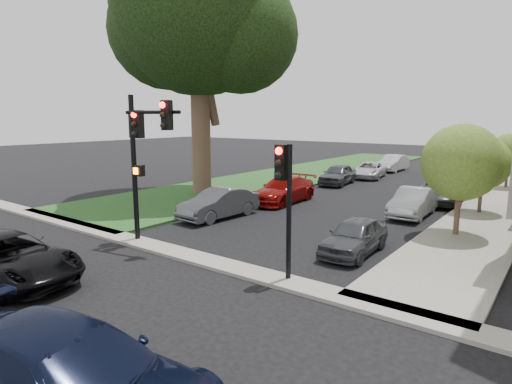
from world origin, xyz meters
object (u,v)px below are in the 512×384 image
Objects in this scene: car_parked_0 at (354,236)px; car_parked_4 at (479,171)px; small_tree_c at (509,152)px; car_cross_near at (6,258)px; car_parked_6 at (283,190)px; car_parked_2 at (442,190)px; eucalyptus at (197,10)px; car_parked_9 at (393,163)px; small_tree_a at (461,163)px; car_parked_5 at (219,204)px; small_tree_b at (483,163)px; traffic_signal_secondary at (285,187)px; car_cross_far at (67,381)px; traffic_signal_main at (141,142)px; car_parked_3 at (461,180)px; car_parked_8 at (369,170)px; car_parked_7 at (338,174)px; car_parked_1 at (413,202)px.

car_parked_4 reaches higher than car_parked_0.
small_tree_c is 0.73× the size of car_cross_near.
car_parked_4 is at bearing 64.51° from car_parked_6.
car_parked_6 is at bearing -148.56° from car_parked_2.
car_parked_9 is (5.78, 19.13, -10.50)m from eucalyptus.
small_tree_a is at bearing -3.69° from eucalyptus.
car_cross_near is at bearing -67.97° from eucalyptus.
car_parked_5 reaches higher than car_parked_0.
small_tree_b is 10.43m from car_parked_6.
traffic_signal_secondary reaches higher than small_tree_c.
car_parked_4 is (-2.31, 3.66, -1.85)m from small_tree_c.
eucalyptus is at bearing 176.31° from small_tree_a.
car_parked_6 reaches higher than car_parked_4.
small_tree_b is at bearing 15.16° from eucalyptus.
small_tree_b reaches higher than car_cross_far.
small_tree_a is 19.00m from car_parked_4.
small_tree_c is (-0.00, 9.86, -0.09)m from small_tree_b.
small_tree_b is 0.69× the size of traffic_signal_main.
car_parked_2 is at bearing -25.64° from car_cross_near.
car_parked_6 is (0.37, 5.15, 0.01)m from car_parked_5.
eucalyptus reaches higher than car_parked_2.
traffic_signal_main is 21.70m from car_parked_3.
eucalyptus reaches higher than car_cross_near.
small_tree_b is 13.85m from car_parked_4.
car_parked_9 reaches higher than car_parked_2.
car_parked_6 is at bearing 136.62° from car_parked_0.
car_parked_8 is (-7.34, 7.21, -0.09)m from car_parked_2.
car_cross_far is at bearing -94.38° from small_tree_c.
car_parked_7 reaches higher than car_parked_0.
car_parked_5 is (-10.06, -8.52, -1.89)m from small_tree_b.
car_parked_7 is at bearing 111.51° from traffic_signal_secondary.
eucalyptus is 22.62m from small_tree_c.
small_tree_c reaches higher than car_parked_6.
car_parked_2 is 13.14m from car_parked_5.
car_parked_0 is at bearing -5.21° from car_parked_5.
small_tree_b is 0.85× the size of car_parked_8.
car_cross_near is at bearing -91.79° from car_parked_6.
car_parked_7 is (-7.59, 7.05, 0.05)m from car_parked_1.
small_tree_c is 0.67× the size of car_cross_far.
small_tree_a is at bearing -66.49° from car_parked_8.
car_parked_9 reaches higher than car_cross_near.
car_parked_2 is 1.21× the size of car_parked_5.
small_tree_b is 20.92m from car_cross_far.
car_parked_7 is at bearing 116.11° from car_parked_0.
car_parked_6 is (-9.69, -13.24, -1.79)m from small_tree_c.
small_tree_b reaches higher than car_parked_8.
small_tree_a is at bearing 40.77° from traffic_signal_main.
eucalyptus is at bearing 144.78° from car_parked_5.
car_parked_4 is at bearing 88.45° from traffic_signal_secondary.
car_parked_1 is at bearing -29.80° from car_cross_near.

